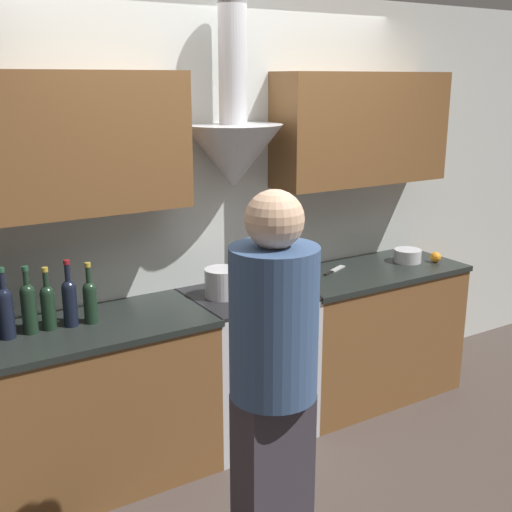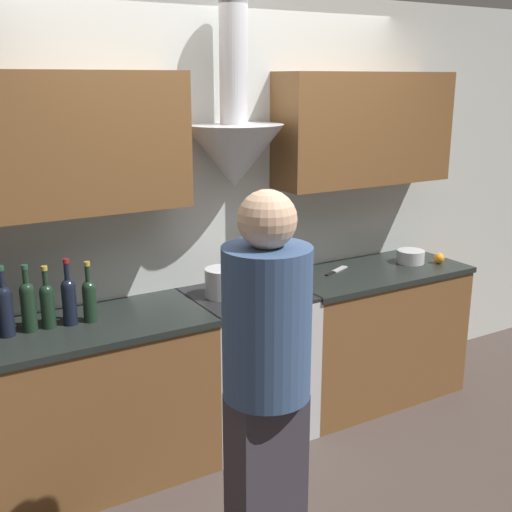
{
  "view_description": "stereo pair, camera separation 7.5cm",
  "coord_description": "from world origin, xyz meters",
  "px_view_note": "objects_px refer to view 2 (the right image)",
  "views": [
    {
      "loc": [
        -1.82,
        -2.71,
        2.11
      ],
      "look_at": [
        0.0,
        0.24,
        1.15
      ],
      "focal_mm": 45.0,
      "sensor_mm": 36.0,
      "label": 1
    },
    {
      "loc": [
        -1.76,
        -2.75,
        2.11
      ],
      "look_at": [
        0.0,
        0.24,
        1.15
      ],
      "focal_mm": 45.0,
      "sensor_mm": 36.0,
      "label": 2
    }
  ],
  "objects_px": {
    "wine_bottle_7": "(69,299)",
    "saucepan": "(411,257)",
    "wine_bottle_8": "(89,298)",
    "mixing_bowl": "(272,285)",
    "person_foreground_left": "(266,387)",
    "stove_range": "(247,363)",
    "wine_bottle_4": "(5,308)",
    "wine_bottle_5": "(28,304)",
    "wine_bottle_6": "(47,303)",
    "orange_fruit": "(439,258)",
    "stock_pot": "(223,283)"
  },
  "relations": [
    {
      "from": "mixing_bowl",
      "to": "saucepan",
      "type": "xyz_separation_m",
      "value": [
        1.13,
        0.03,
        0.01
      ]
    },
    {
      "from": "stock_pot",
      "to": "mixing_bowl",
      "type": "height_order",
      "value": "stock_pot"
    },
    {
      "from": "wine_bottle_4",
      "to": "wine_bottle_5",
      "type": "distance_m",
      "value": 0.11
    },
    {
      "from": "stove_range",
      "to": "wine_bottle_5",
      "type": "height_order",
      "value": "wine_bottle_5"
    },
    {
      "from": "stock_pot",
      "to": "stove_range",
      "type": "bearing_deg",
      "value": -8.42
    },
    {
      "from": "person_foreground_left",
      "to": "wine_bottle_5",
      "type": "bearing_deg",
      "value": 117.61
    },
    {
      "from": "wine_bottle_6",
      "to": "orange_fruit",
      "type": "relative_size",
      "value": 4.44
    },
    {
      "from": "stock_pot",
      "to": "orange_fruit",
      "type": "bearing_deg",
      "value": -4.97
    },
    {
      "from": "mixing_bowl",
      "to": "saucepan",
      "type": "bearing_deg",
      "value": 1.68
    },
    {
      "from": "mixing_bowl",
      "to": "saucepan",
      "type": "distance_m",
      "value": 1.13
    },
    {
      "from": "wine_bottle_5",
      "to": "stock_pot",
      "type": "relative_size",
      "value": 1.68
    },
    {
      "from": "wine_bottle_6",
      "to": "wine_bottle_7",
      "type": "xyz_separation_m",
      "value": [
        0.11,
        -0.01,
        0.01
      ]
    },
    {
      "from": "wine_bottle_5",
      "to": "wine_bottle_7",
      "type": "relative_size",
      "value": 0.99
    },
    {
      "from": "wine_bottle_6",
      "to": "wine_bottle_7",
      "type": "relative_size",
      "value": 0.93
    },
    {
      "from": "wine_bottle_8",
      "to": "orange_fruit",
      "type": "distance_m",
      "value": 2.36
    },
    {
      "from": "stove_range",
      "to": "mixing_bowl",
      "type": "relative_size",
      "value": 4.11
    },
    {
      "from": "wine_bottle_7",
      "to": "stove_range",
      "type": "bearing_deg",
      "value": -1.77
    },
    {
      "from": "mixing_bowl",
      "to": "wine_bottle_5",
      "type": "bearing_deg",
      "value": 176.64
    },
    {
      "from": "wine_bottle_4",
      "to": "saucepan",
      "type": "bearing_deg",
      "value": -0.87
    },
    {
      "from": "wine_bottle_8",
      "to": "mixing_bowl",
      "type": "distance_m",
      "value": 1.08
    },
    {
      "from": "mixing_bowl",
      "to": "stock_pot",
      "type": "bearing_deg",
      "value": 168.45
    },
    {
      "from": "mixing_bowl",
      "to": "person_foreground_left",
      "type": "xyz_separation_m",
      "value": [
        -0.73,
        -1.13,
        0.03
      ]
    },
    {
      "from": "wine_bottle_7",
      "to": "saucepan",
      "type": "bearing_deg",
      "value": -0.93
    },
    {
      "from": "stove_range",
      "to": "wine_bottle_4",
      "type": "relative_size",
      "value": 2.53
    },
    {
      "from": "wine_bottle_6",
      "to": "orange_fruit",
      "type": "height_order",
      "value": "wine_bottle_6"
    },
    {
      "from": "stock_pot",
      "to": "wine_bottle_6",
      "type": "bearing_deg",
      "value": 178.8
    },
    {
      "from": "wine_bottle_5",
      "to": "stock_pot",
      "type": "distance_m",
      "value": 1.07
    },
    {
      "from": "wine_bottle_7",
      "to": "saucepan",
      "type": "relative_size",
      "value": 1.87
    },
    {
      "from": "wine_bottle_4",
      "to": "wine_bottle_8",
      "type": "height_order",
      "value": "wine_bottle_4"
    },
    {
      "from": "wine_bottle_6",
      "to": "stove_range",
      "type": "bearing_deg",
      "value": -2.17
    },
    {
      "from": "orange_fruit",
      "to": "mixing_bowl",
      "type": "bearing_deg",
      "value": 176.59
    },
    {
      "from": "person_foreground_left",
      "to": "wine_bottle_8",
      "type": "bearing_deg",
      "value": 105.76
    },
    {
      "from": "wine_bottle_5",
      "to": "wine_bottle_8",
      "type": "bearing_deg",
      "value": -3.89
    },
    {
      "from": "stock_pot",
      "to": "wine_bottle_7",
      "type": "bearing_deg",
      "value": 179.39
    },
    {
      "from": "wine_bottle_4",
      "to": "wine_bottle_5",
      "type": "xyz_separation_m",
      "value": [
        0.11,
        0.01,
        -0.0
      ]
    },
    {
      "from": "wine_bottle_5",
      "to": "orange_fruit",
      "type": "relative_size",
      "value": 4.72
    },
    {
      "from": "wine_bottle_5",
      "to": "mixing_bowl",
      "type": "xyz_separation_m",
      "value": [
        1.37,
        -0.08,
        -0.11
      ]
    },
    {
      "from": "wine_bottle_6",
      "to": "saucepan",
      "type": "height_order",
      "value": "wine_bottle_6"
    },
    {
      "from": "orange_fruit",
      "to": "saucepan",
      "type": "relative_size",
      "value": 0.39
    },
    {
      "from": "stock_pot",
      "to": "mixing_bowl",
      "type": "xyz_separation_m",
      "value": [
        0.3,
        -0.06,
        -0.05
      ]
    },
    {
      "from": "mixing_bowl",
      "to": "stove_range",
      "type": "bearing_deg",
      "value": 165.39
    },
    {
      "from": "stove_range",
      "to": "mixing_bowl",
      "type": "bearing_deg",
      "value": -14.61
    },
    {
      "from": "saucepan",
      "to": "person_foreground_left",
      "type": "distance_m",
      "value": 2.2
    },
    {
      "from": "wine_bottle_6",
      "to": "wine_bottle_7",
      "type": "distance_m",
      "value": 0.11
    },
    {
      "from": "stove_range",
      "to": "wine_bottle_8",
      "type": "relative_size",
      "value": 2.8
    },
    {
      "from": "saucepan",
      "to": "wine_bottle_8",
      "type": "bearing_deg",
      "value": 179.3
    },
    {
      "from": "stock_pot",
      "to": "saucepan",
      "type": "height_order",
      "value": "stock_pot"
    },
    {
      "from": "orange_fruit",
      "to": "wine_bottle_7",
      "type": "bearing_deg",
      "value": 176.57
    },
    {
      "from": "wine_bottle_5",
      "to": "wine_bottle_7",
      "type": "height_order",
      "value": "wine_bottle_7"
    },
    {
      "from": "stove_range",
      "to": "wine_bottle_6",
      "type": "xyz_separation_m",
      "value": [
        -1.13,
        0.04,
        0.57
      ]
    }
  ]
}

